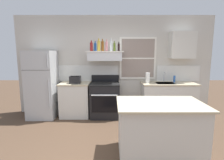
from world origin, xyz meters
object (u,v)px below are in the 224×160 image
toaster (75,80)px  bottle_olive_oil_square (114,47)px  bottle_red_label_wine (91,47)px  bottle_clear_tall (110,46)px  paper_towel_roll (147,78)px  dish_soap_bottle (174,79)px  refrigerator (42,84)px  bottle_balsamic_dark (118,47)px  stove_range (104,99)px  bottle_champagne_gold_foil (98,46)px  bottle_blue_liqueur (95,47)px  bottle_rose_pink (106,46)px  kitchen_island (159,129)px  bottle_amber_wine (102,46)px

toaster → bottle_olive_oil_square: (1.02, 0.09, 0.84)m
bottle_red_label_wine → bottle_clear_tall: bearing=1.0°
paper_towel_roll → dish_soap_bottle: bearing=7.6°
refrigerator → bottle_balsamic_dark: 2.23m
stove_range → bottle_champagne_gold_foil: 1.42m
stove_range → bottle_blue_liqueur: bottle_blue_liqueur is taller
bottle_red_label_wine → bottle_olive_oil_square: (0.60, -0.06, -0.01)m
bottle_olive_oil_square → bottle_champagne_gold_foil: bearing=-179.2°
bottle_blue_liqueur → bottle_rose_pink: bottle_rose_pink is taller
stove_range → bottle_rose_pink: bearing=69.2°
bottle_rose_pink → kitchen_island: 2.57m
refrigerator → bottle_champagne_gold_foil: 1.80m
bottle_amber_wine → kitchen_island: bearing=-61.3°
toaster → stove_range: 0.95m
refrigerator → bottle_balsamic_dark: bottle_balsamic_dark is taller
stove_range → dish_soap_bottle: (1.88, 0.14, 0.54)m
bottle_olive_oil_square → kitchen_island: (0.72, -1.87, -1.40)m
kitchen_island → refrigerator: bearing=145.6°
bottle_olive_oil_square → kitchen_island: size_ratio=0.18×
bottle_champagne_gold_foil → bottle_red_label_wine: bearing=161.9°
bottle_olive_oil_square → dish_soap_bottle: bearing=2.9°
bottle_olive_oil_square → paper_towel_roll: (0.88, -0.02, -0.81)m
refrigerator → bottle_balsamic_dark: size_ratio=7.50×
stove_range → bottle_olive_oil_square: bearing=12.6°
bottle_blue_liqueur → bottle_balsamic_dark: 0.62m
bottle_blue_liqueur → dish_soap_bottle: (2.13, -0.00, -0.85)m
refrigerator → toaster: bearing=-0.5°
toaster → paper_towel_roll: bearing=2.0°
bottle_blue_liqueur → bottle_clear_tall: bearing=-2.3°
bottle_blue_liqueur → bottle_champagne_gold_foil: (0.10, -0.09, 0.03)m
bottle_clear_tall → bottle_rose_pink: bearing=-179.0°
bottle_amber_wine → bottle_clear_tall: bearing=14.7°
toaster → bottle_balsamic_dark: 1.41m
refrigerator → bottle_olive_oil_square: bottle_olive_oil_square is taller
bottle_rose_pink → bottle_clear_tall: 0.11m
toaster → stove_range: toaster is taller
bottle_champagne_gold_foil → kitchen_island: (1.13, -1.87, -1.42)m
refrigerator → bottle_rose_pink: 1.97m
bottle_champagne_gold_foil → kitchen_island: size_ratio=0.23×
kitchen_island → stove_range: bearing=118.2°
stove_range → bottle_balsamic_dark: 1.43m
toaster → bottle_clear_tall: 1.29m
bottle_clear_tall → kitchen_island: bottle_clear_tall is taller
refrigerator → paper_towel_roll: 2.79m
bottle_blue_liqueur → bottle_amber_wine: bottle_amber_wine is taller
paper_towel_roll → kitchen_island: bearing=-94.8°
bottle_clear_tall → bottle_olive_oil_square: (0.09, -0.07, -0.03)m
bottle_olive_oil_square → paper_towel_roll: 1.20m
dish_soap_bottle → paper_towel_roll: bearing=-172.4°
bottle_rose_pink → kitchen_island: (0.93, -1.94, -1.41)m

